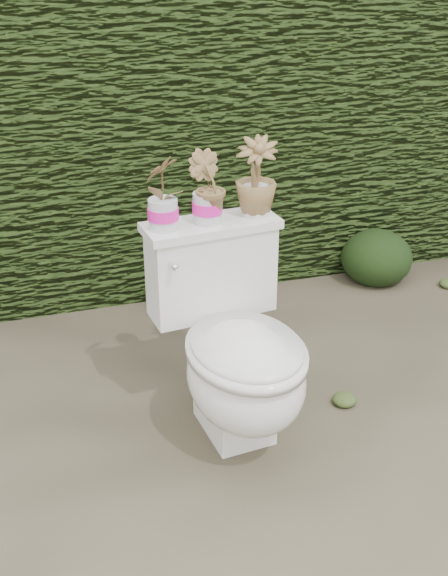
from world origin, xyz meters
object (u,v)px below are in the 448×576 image
object	(u,v)px
toilet	(237,352)
potted_plant_right	(256,179)
potted_plant_center	(207,190)
potted_plant_left	(162,194)

from	to	relation	value
toilet	potted_plant_right	size ratio (longest dim) A/B	2.82
potted_plant_center	potted_plant_right	bearing A→B (deg)	-135.23
potted_plant_left	potted_plant_right	bearing A→B (deg)	148.31
potted_plant_right	potted_plant_left	bearing A→B (deg)	-150.15
potted_plant_center	potted_plant_right	distance (m)	0.19
potted_plant_center	toilet	bearing A→B (deg)	138.10
potted_plant_left	potted_plant_center	xyz separation A→B (m)	(0.17, 0.01, -0.01)
potted_plant_left	potted_plant_center	bearing A→B (deg)	148.31
potted_plant_right	potted_plant_center	bearing A→B (deg)	-150.15
potted_plant_left	potted_plant_center	world-z (taller)	potted_plant_left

